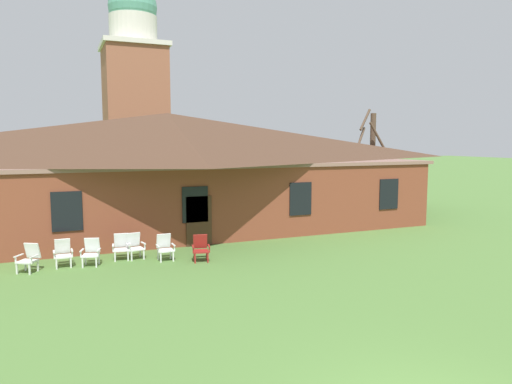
% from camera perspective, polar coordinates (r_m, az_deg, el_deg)
% --- Properties ---
extents(brick_building, '(25.69, 10.40, 5.77)m').
position_cam_1_polar(brick_building, '(24.45, -10.56, 2.73)').
color(brick_building, brown).
rests_on(brick_building, ground).
extents(dome_tower, '(5.18, 5.18, 17.90)m').
position_cam_1_polar(dome_tower, '(40.74, -14.42, 11.31)').
color(dome_tower, '#93563D').
rests_on(dome_tower, ground).
extents(lawn_chair_by_porch, '(0.84, 0.86, 0.96)m').
position_cam_1_polar(lawn_chair_by_porch, '(17.70, -25.73, -7.12)').
color(lawn_chair_by_porch, silver).
rests_on(lawn_chair_by_porch, ground).
extents(lawn_chair_near_door, '(0.65, 0.68, 0.96)m').
position_cam_1_polar(lawn_chair_near_door, '(17.97, -22.32, -6.77)').
color(lawn_chair_near_door, silver).
rests_on(lawn_chair_near_door, ground).
extents(lawn_chair_left_end, '(0.74, 0.79, 0.96)m').
position_cam_1_polar(lawn_chair_left_end, '(17.78, -19.29, -6.78)').
color(lawn_chair_left_end, white).
rests_on(lawn_chair_left_end, ground).
extents(lawn_chair_middle, '(0.69, 0.73, 0.96)m').
position_cam_1_polar(lawn_chair_middle, '(18.31, -15.97, -6.30)').
color(lawn_chair_middle, white).
rests_on(lawn_chair_middle, ground).
extents(lawn_chair_right_end, '(0.70, 0.74, 0.96)m').
position_cam_1_polar(lawn_chair_right_end, '(18.31, -14.47, -6.26)').
color(lawn_chair_right_end, white).
rests_on(lawn_chair_right_end, ground).
extents(lawn_chair_far_side, '(0.65, 0.67, 0.96)m').
position_cam_1_polar(lawn_chair_far_side, '(17.84, -10.98, -6.50)').
color(lawn_chair_far_side, white).
rests_on(lawn_chair_far_side, ground).
extents(lawn_chair_under_eave, '(0.72, 0.76, 0.96)m').
position_cam_1_polar(lawn_chair_under_eave, '(17.50, -6.71, -6.67)').
color(lawn_chair_under_eave, maroon).
rests_on(lawn_chair_under_eave, ground).
extents(bare_tree_beside_building, '(1.80, 1.92, 6.51)m').
position_cam_1_polar(bare_tree_beside_building, '(32.16, 13.80, 4.28)').
color(bare_tree_beside_building, brown).
rests_on(bare_tree_beside_building, ground).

